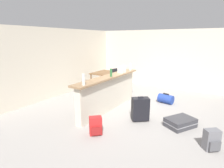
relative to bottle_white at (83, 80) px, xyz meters
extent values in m
cube|color=gray|center=(1.72, -0.50, -1.21)|extent=(13.00, 13.00, 0.05)
cube|color=beige|center=(1.72, 2.55, 0.07)|extent=(6.60, 0.10, 2.50)
cube|color=beige|center=(4.77, -0.20, 0.07)|extent=(0.10, 6.00, 2.50)
cube|color=beige|center=(1.26, 0.09, -0.68)|extent=(2.80, 0.20, 1.00)
cube|color=#93704C|center=(1.26, 0.09, -0.16)|extent=(2.96, 0.40, 0.05)
cylinder|color=silver|center=(0.00, 0.00, 0.00)|extent=(0.07, 0.07, 0.27)
cylinder|color=#2D6B38|center=(1.22, 0.00, -0.02)|extent=(0.07, 0.07, 0.23)
cylinder|color=silver|center=(2.50, 0.02, -0.01)|extent=(0.06, 0.06, 0.25)
cube|color=silver|center=(1.95, 0.04, -0.03)|extent=(0.26, 0.18, 0.22)
cube|color=brown|center=(3.14, 1.54, -0.46)|extent=(1.10, 0.80, 0.04)
cylinder|color=brown|center=(2.65, 1.20, -0.83)|extent=(0.06, 0.06, 0.70)
cylinder|color=brown|center=(3.63, 1.20, -0.83)|extent=(0.06, 0.06, 0.70)
cylinder|color=brown|center=(2.65, 1.88, -0.83)|extent=(0.06, 0.06, 0.70)
cylinder|color=brown|center=(3.63, 1.88, -0.83)|extent=(0.06, 0.06, 0.70)
cube|color=black|center=(3.09, 0.90, -0.75)|extent=(0.48, 0.48, 0.04)
cube|color=black|center=(3.13, 1.07, -0.49)|extent=(0.40, 0.13, 0.48)
cylinder|color=black|center=(2.90, 0.78, -0.98)|extent=(0.04, 0.04, 0.41)
cylinder|color=black|center=(3.21, 0.71, -0.98)|extent=(0.04, 0.04, 0.41)
cylinder|color=black|center=(2.97, 1.09, -0.98)|extent=(0.04, 0.04, 0.41)
cylinder|color=black|center=(3.29, 1.02, -0.98)|extent=(0.04, 0.04, 0.41)
cube|color=#38383D|center=(1.21, -2.03, -1.07)|extent=(0.83, 0.76, 0.22)
cube|color=gray|center=(1.21, -2.03, -1.07)|extent=(0.85, 0.78, 0.02)
cube|color=#2D2D33|center=(1.56, -2.24, -1.07)|extent=(0.21, 0.23, 0.02)
cube|color=slate|center=(0.51, -2.76, -0.97)|extent=(0.32, 0.33, 0.42)
cube|color=#515155|center=(0.42, -2.83, -1.05)|extent=(0.19, 0.21, 0.19)
cube|color=black|center=(0.54, -2.64, -0.99)|extent=(0.04, 0.04, 0.36)
cube|color=black|center=(0.63, -2.75, -0.99)|extent=(0.04, 0.04, 0.36)
cylinder|color=#233D93|center=(2.74, -1.23, -1.03)|extent=(0.38, 0.52, 0.30)
cube|color=black|center=(2.74, -1.23, -0.86)|extent=(0.06, 0.20, 0.04)
cube|color=black|center=(1.00, -1.05, -0.85)|extent=(0.46, 0.49, 0.60)
cylinder|color=black|center=(0.88, -0.90, -1.15)|extent=(0.06, 0.07, 0.06)
cylinder|color=black|center=(1.12, -1.19, -1.15)|extent=(0.06, 0.07, 0.06)
cube|color=#232328|center=(1.00, -1.05, -0.53)|extent=(0.12, 0.13, 0.04)
cube|color=red|center=(-0.20, -0.48, -0.97)|extent=(0.32, 0.33, 0.42)
cube|color=maroon|center=(-0.28, -0.55, -1.05)|extent=(0.19, 0.20, 0.19)
cube|color=black|center=(-0.17, -0.36, -0.99)|extent=(0.04, 0.04, 0.36)
cube|color=black|center=(-0.08, -0.46, -0.99)|extent=(0.04, 0.04, 0.36)
camera|label=1|loc=(-3.27, -2.82, 0.94)|focal=29.72mm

